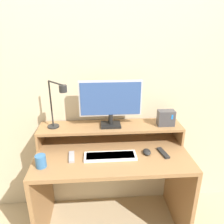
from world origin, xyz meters
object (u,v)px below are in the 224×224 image
(router_dock, at_px, (166,118))
(mug, at_px, (41,161))
(keyboard, at_px, (110,156))
(remote_control, at_px, (72,157))
(desk_lamp, at_px, (57,103))
(mouse, at_px, (147,152))
(monitor, at_px, (111,101))
(remote_secondary, at_px, (163,153))

(router_dock, relative_size, mug, 1.53)
(keyboard, xyz_separation_m, remote_control, (-0.29, 0.01, -0.00))
(desk_lamp, relative_size, router_dock, 2.84)
(mouse, bearing_deg, keyboard, -174.19)
(keyboard, relative_size, mouse, 4.40)
(monitor, bearing_deg, mug, -147.81)
(router_dock, relative_size, mouse, 1.54)
(remote_control, bearing_deg, desk_lamp, 120.93)
(monitor, relative_size, remote_secondary, 3.25)
(monitor, height_order, mug, monitor)
(keyboard, xyz_separation_m, remote_secondary, (0.41, 0.02, -0.00))
(monitor, height_order, remote_control, monitor)
(monitor, height_order, remote_secondary, monitor)
(desk_lamp, height_order, remote_control, desk_lamp)
(mouse, bearing_deg, remote_secondary, -5.25)
(desk_lamp, height_order, router_dock, desk_lamp)
(remote_control, bearing_deg, mouse, 1.46)
(monitor, bearing_deg, remote_secondary, -29.69)
(mug, bearing_deg, remote_control, 25.80)
(keyboard, bearing_deg, router_dock, 24.53)
(router_dock, height_order, mouse, router_dock)
(keyboard, distance_m, mouse, 0.29)
(keyboard, height_order, remote_secondary, keyboard)
(mouse, distance_m, mug, 0.78)
(router_dock, bearing_deg, monitor, 177.19)
(remote_control, distance_m, remote_secondary, 0.70)
(router_dock, height_order, mug, router_dock)
(monitor, height_order, router_dock, monitor)
(desk_lamp, height_order, keyboard, desk_lamp)
(mouse, bearing_deg, router_dock, 44.67)
(monitor, relative_size, desk_lamp, 1.28)
(desk_lamp, bearing_deg, keyboard, -24.65)
(monitor, xyz_separation_m, remote_control, (-0.31, -0.22, -0.36))
(remote_secondary, distance_m, mug, 0.91)
(router_dock, distance_m, mug, 1.02)
(keyboard, bearing_deg, remote_control, 177.16)
(router_dock, height_order, remote_secondary, router_dock)
(remote_secondary, bearing_deg, mouse, 174.75)
(mouse, xyz_separation_m, mug, (-0.77, -0.11, 0.03))
(router_dock, bearing_deg, remote_control, -165.17)
(keyboard, bearing_deg, monitor, 84.99)
(keyboard, height_order, remote_control, keyboard)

